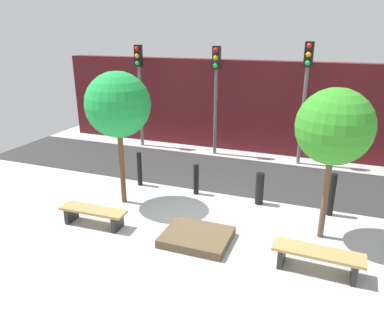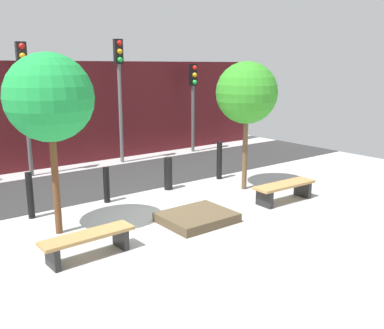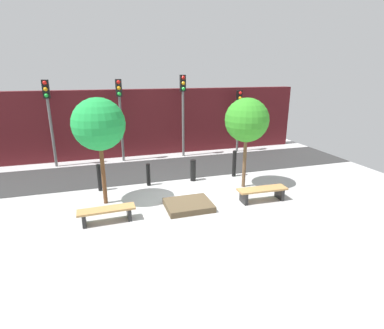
{
  "view_description": "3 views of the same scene",
  "coord_description": "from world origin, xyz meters",
  "px_view_note": "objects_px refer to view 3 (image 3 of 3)",
  "views": [
    {
      "loc": [
        2.47,
        -7.22,
        4.38
      ],
      "look_at": [
        -0.39,
        0.23,
        1.5
      ],
      "focal_mm": 35.0,
      "sensor_mm": 36.0,
      "label": 1
    },
    {
      "loc": [
        -5.26,
        -7.15,
        3.21
      ],
      "look_at": [
        -0.14,
        -0.5,
        1.26
      ],
      "focal_mm": 40.0,
      "sensor_mm": 36.0,
      "label": 2
    },
    {
      "loc": [
        -2.49,
        -8.89,
        4.19
      ],
      "look_at": [
        0.29,
        0.07,
        1.27
      ],
      "focal_mm": 28.0,
      "sensor_mm": 36.0,
      "label": 3
    }
  ],
  "objects_px": {
    "traffic_light_west": "(49,108)",
    "traffic_light_east": "(239,110)",
    "bench_left": "(107,212)",
    "traffic_light_mid_west": "(120,106)",
    "bollard_left": "(148,175)",
    "tree_behind_right_bench": "(247,120)",
    "bollard_right": "(234,164)",
    "bench_right": "(262,192)",
    "traffic_light_mid_east": "(183,102)",
    "planter_bed": "(189,205)",
    "bollard_far_left": "(99,178)",
    "bollard_center": "(193,170)",
    "tree_behind_left_bench": "(99,125)"
  },
  "relations": [
    {
      "from": "bollard_right",
      "to": "traffic_light_west",
      "type": "distance_m",
      "value": 8.38
    },
    {
      "from": "bollard_far_left",
      "to": "bollard_left",
      "type": "relative_size",
      "value": 1.17
    },
    {
      "from": "bench_right",
      "to": "traffic_light_mid_east",
      "type": "xyz_separation_m",
      "value": [
        -1.0,
        6.22,
        2.45
      ]
    },
    {
      "from": "bollard_right",
      "to": "traffic_light_mid_west",
      "type": "height_order",
      "value": "traffic_light_mid_west"
    },
    {
      "from": "bench_right",
      "to": "tree_behind_right_bench",
      "type": "height_order",
      "value": "tree_behind_right_bench"
    },
    {
      "from": "bollard_left",
      "to": "bench_left",
      "type": "bearing_deg",
      "value": -122.51
    },
    {
      "from": "bollard_left",
      "to": "bollard_center",
      "type": "relative_size",
      "value": 1.0
    },
    {
      "from": "traffic_light_west",
      "to": "planter_bed",
      "type": "bearing_deg",
      "value": -52.85
    },
    {
      "from": "tree_behind_right_bench",
      "to": "traffic_light_east",
      "type": "xyz_separation_m",
      "value": [
        2.04,
        4.84,
        -0.25
      ]
    },
    {
      "from": "planter_bed",
      "to": "traffic_light_mid_west",
      "type": "height_order",
      "value": "traffic_light_mid_west"
    },
    {
      "from": "bench_left",
      "to": "bollard_right",
      "type": "distance_m",
      "value": 5.8
    },
    {
      "from": "bench_left",
      "to": "tree_behind_right_bench",
      "type": "distance_m",
      "value": 5.68
    },
    {
      "from": "bench_right",
      "to": "traffic_light_west",
      "type": "relative_size",
      "value": 0.44
    },
    {
      "from": "tree_behind_right_bench",
      "to": "traffic_light_west",
      "type": "height_order",
      "value": "traffic_light_west"
    },
    {
      "from": "planter_bed",
      "to": "bollard_right",
      "type": "distance_m",
      "value": 3.6
    },
    {
      "from": "bollard_far_left",
      "to": "traffic_light_west",
      "type": "bearing_deg",
      "value": 117.22
    },
    {
      "from": "traffic_light_east",
      "to": "bollard_right",
      "type": "bearing_deg",
      "value": -117.23
    },
    {
      "from": "bollard_far_left",
      "to": "traffic_light_mid_west",
      "type": "xyz_separation_m",
      "value": [
        1.16,
        3.66,
        2.15
      ]
    },
    {
      "from": "traffic_light_west",
      "to": "traffic_light_mid_east",
      "type": "height_order",
      "value": "traffic_light_mid_east"
    },
    {
      "from": "bench_right",
      "to": "bollard_right",
      "type": "distance_m",
      "value": 2.57
    },
    {
      "from": "bollard_left",
      "to": "planter_bed",
      "type": "bearing_deg",
      "value": -69.26
    },
    {
      "from": "bench_left",
      "to": "traffic_light_mid_west",
      "type": "relative_size",
      "value": 0.42
    },
    {
      "from": "bollard_right",
      "to": "traffic_light_mid_east",
      "type": "height_order",
      "value": "traffic_light_mid_east"
    },
    {
      "from": "planter_bed",
      "to": "traffic_light_east",
      "type": "height_order",
      "value": "traffic_light_east"
    },
    {
      "from": "bench_right",
      "to": "bollard_right",
      "type": "xyz_separation_m",
      "value": [
        0.16,
        2.56,
        0.22
      ]
    },
    {
      "from": "traffic_light_mid_east",
      "to": "bench_left",
      "type": "bearing_deg",
      "value": -123.03
    },
    {
      "from": "bench_right",
      "to": "bollard_right",
      "type": "bearing_deg",
      "value": 88.45
    },
    {
      "from": "bench_left",
      "to": "tree_behind_right_bench",
      "type": "bearing_deg",
      "value": 13.3
    },
    {
      "from": "bench_left",
      "to": "tree_behind_left_bench",
      "type": "bearing_deg",
      "value": 88.07
    },
    {
      "from": "bench_left",
      "to": "traffic_light_mid_east",
      "type": "relative_size",
      "value": 0.4
    },
    {
      "from": "traffic_light_west",
      "to": "traffic_light_east",
      "type": "height_order",
      "value": "traffic_light_west"
    },
    {
      "from": "bollard_center",
      "to": "tree_behind_right_bench",
      "type": "bearing_deg",
      "value": -35.99
    },
    {
      "from": "bollard_right",
      "to": "traffic_light_west",
      "type": "bearing_deg",
      "value": 153.17
    },
    {
      "from": "traffic_light_mid_west",
      "to": "bench_right",
      "type": "bearing_deg",
      "value": -56.97
    },
    {
      "from": "bench_right",
      "to": "bollard_left",
      "type": "xyz_separation_m",
      "value": [
        -3.42,
        2.56,
        0.11
      ]
    },
    {
      "from": "tree_behind_right_bench",
      "to": "bollard_center",
      "type": "relative_size",
      "value": 3.86
    },
    {
      "from": "traffic_light_mid_west",
      "to": "traffic_light_mid_east",
      "type": "relative_size",
      "value": 0.96
    },
    {
      "from": "bench_left",
      "to": "traffic_light_mid_west",
      "type": "bearing_deg",
      "value": 78.92
    },
    {
      "from": "traffic_light_east",
      "to": "tree_behind_right_bench",
      "type": "bearing_deg",
      "value": -112.82
    },
    {
      "from": "bollard_left",
      "to": "traffic_light_west",
      "type": "distance_m",
      "value": 5.64
    },
    {
      "from": "tree_behind_left_bench",
      "to": "bollard_far_left",
      "type": "bearing_deg",
      "value": 97.48
    },
    {
      "from": "bench_right",
      "to": "traffic_light_mid_east",
      "type": "height_order",
      "value": "traffic_light_mid_east"
    },
    {
      "from": "traffic_light_mid_west",
      "to": "planter_bed",
      "type": "bearing_deg",
      "value": -75.82
    },
    {
      "from": "bench_left",
      "to": "bollard_far_left",
      "type": "relative_size",
      "value": 1.61
    },
    {
      "from": "traffic_light_west",
      "to": "bollard_left",
      "type": "bearing_deg",
      "value": -44.95
    },
    {
      "from": "traffic_light_west",
      "to": "traffic_light_mid_east",
      "type": "bearing_deg",
      "value": 0.0
    },
    {
      "from": "tree_behind_left_bench",
      "to": "bench_left",
      "type": "bearing_deg",
      "value": -90.0
    },
    {
      "from": "bench_left",
      "to": "bench_right",
      "type": "bearing_deg",
      "value": -1.93
    },
    {
      "from": "bollard_left",
      "to": "traffic_light_west",
      "type": "relative_size",
      "value": 0.22
    },
    {
      "from": "traffic_light_east",
      "to": "tree_behind_left_bench",
      "type": "bearing_deg",
      "value": -145.63
    }
  ]
}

